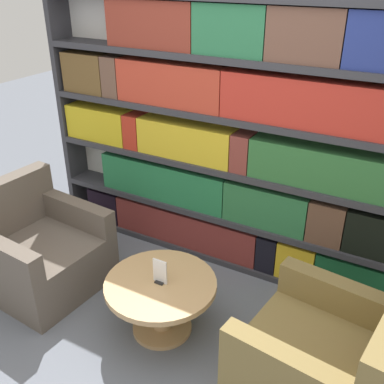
# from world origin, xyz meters

# --- Properties ---
(ground_plane) EXTENTS (14.00, 14.00, 0.00)m
(ground_plane) POSITION_xyz_m (0.00, 0.00, 0.00)
(ground_plane) COLOR slate
(bookshelf) EXTENTS (3.35, 0.30, 2.15)m
(bookshelf) POSITION_xyz_m (0.01, 1.35, 1.07)
(bookshelf) COLOR silver
(bookshelf) RESTS_ON ground_plane
(armchair_left) EXTENTS (0.90, 0.89, 0.84)m
(armchair_left) POSITION_xyz_m (-1.16, 0.29, 0.29)
(armchair_left) COLOR brown
(armchair_left) RESTS_ON ground_plane
(armchair_right) EXTENTS (0.94, 0.93, 0.84)m
(armchair_right) POSITION_xyz_m (1.11, 0.28, 0.29)
(armchair_right) COLOR olive
(armchair_right) RESTS_ON ground_plane
(coffee_table) EXTENTS (0.76, 0.76, 0.42)m
(coffee_table) POSITION_xyz_m (-0.03, 0.31, 0.30)
(coffee_table) COLOR tan
(coffee_table) RESTS_ON ground_plane
(table_sign) EXTENTS (0.10, 0.06, 0.18)m
(table_sign) POSITION_xyz_m (-0.03, 0.31, 0.49)
(table_sign) COLOR black
(table_sign) RESTS_ON coffee_table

